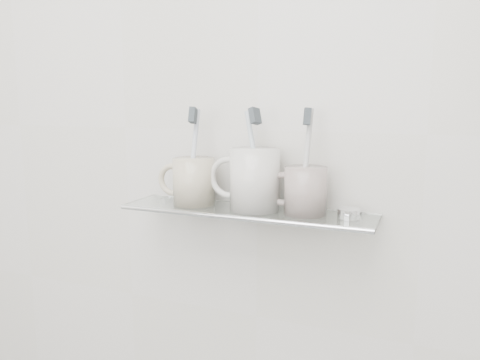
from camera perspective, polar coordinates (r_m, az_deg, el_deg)
The scene contains 18 objects.
wall_back at distance 0.95m, azimuth 2.13°, elevation 6.04°, with size 2.50×2.50×0.00m, color silver.
shelf_glass at distance 0.92m, azimuth 0.73°, elevation -3.84°, with size 0.50×0.12×0.01m, color silver.
shelf_rail at distance 0.86m, azimuth -0.63°, elevation -4.62°, with size 0.01×0.01×0.50m, color silver.
bracket_left at distance 1.05m, azimuth -9.05°, elevation -2.85°, with size 0.02×0.02×0.03m, color silver.
bracket_right at distance 0.91m, azimuth 14.28°, elevation -4.91°, with size 0.02×0.02×0.03m, color silver.
mug_left at distance 0.96m, azimuth -5.64°, elevation -0.15°, with size 0.09×0.09×0.10m, color beige.
mug_left_handle at distance 0.98m, azimuth -8.16°, elevation 0.03°, with size 0.07×0.07×0.01m, color beige.
toothbrush_left at distance 0.95m, azimuth -5.69°, elevation 3.03°, with size 0.01×0.01×0.19m, color silver.
bristles_left at distance 0.94m, azimuth -5.77°, elevation 7.86°, with size 0.01×0.02×0.03m, color #353D42.
mug_center at distance 0.90m, azimuth 1.80°, elevation 0.09°, with size 0.10×0.10×0.12m, color silver.
mug_center_handle at distance 0.92m, azimuth -1.37°, elevation 0.29°, with size 0.08×0.08×0.01m, color silver.
toothbrush_center at distance 0.90m, azimuth 1.81°, elevation 2.69°, with size 0.01×0.01×0.19m, color #AEC4D0.
bristles_center at distance 0.89m, azimuth 1.84°, elevation 7.81°, with size 0.01×0.02×0.03m, color #353D42.
mug_right at distance 0.87m, azimuth 7.99°, elevation -1.30°, with size 0.08×0.08×0.09m, color silver.
mug_right_handle at distance 0.89m, azimuth 5.14°, elevation -1.10°, with size 0.07×0.07×0.01m, color silver.
toothbrush_right at distance 0.87m, azimuth 8.07°, elevation 2.38°, with size 0.01×0.01×0.19m, color beige.
bristles_right at distance 0.86m, azimuth 8.19°, elevation 7.67°, with size 0.01×0.02×0.03m, color #353D42.
chrome_cap at distance 0.87m, azimuth 13.10°, elevation -3.99°, with size 0.04×0.04×0.02m, color silver.
Camera 1 is at (0.33, 0.21, 1.30)m, focal length 35.00 mm.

